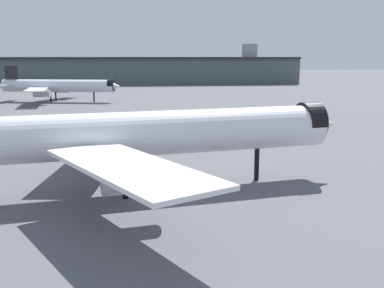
{
  "coord_description": "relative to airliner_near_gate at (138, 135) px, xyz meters",
  "views": [
    {
      "loc": [
        -5.09,
        -55.05,
        17.17
      ],
      "look_at": [
        3.98,
        4.02,
        5.66
      ],
      "focal_mm": 43.55,
      "sensor_mm": 36.0,
      "label": 1
    }
  ],
  "objects": [
    {
      "name": "ground",
      "position": [
        3.11,
        -2.94,
        -7.23
      ],
      "size": [
        900.0,
        900.0,
        0.0
      ],
      "primitive_type": "plane",
      "color": "#56565B"
    },
    {
      "name": "airliner_near_gate",
      "position": [
        0.0,
        0.0,
        0.0
      ],
      "size": [
        57.63,
        52.05,
        16.41
      ],
      "rotation": [
        0.0,
        0.0,
        0.15
      ],
      "color": "white",
      "rests_on": "ground"
    },
    {
      "name": "airliner_far_taxiway",
      "position": [
        -24.81,
        119.14,
        -1.43
      ],
      "size": [
        46.74,
        41.85,
        13.16
      ],
      "rotation": [
        0.0,
        0.0,
        6.03
      ],
      "color": "silver",
      "rests_on": "ground"
    },
    {
      "name": "terminal_building",
      "position": [
        -2.93,
        221.5,
        0.81
      ],
      "size": [
        216.06,
        36.1,
        23.47
      ],
      "rotation": [
        0.0,
        0.0,
        -0.04
      ],
      "color": "#475651",
      "rests_on": "ground"
    }
  ]
}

